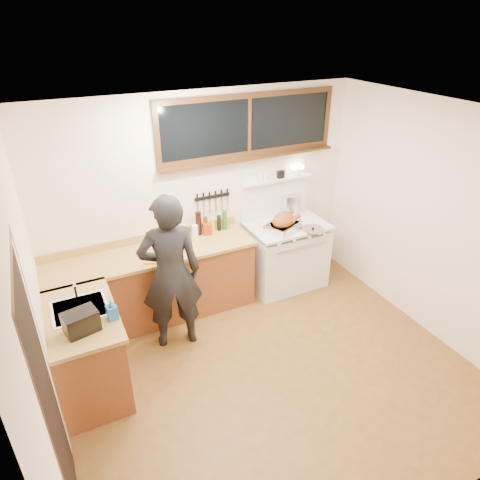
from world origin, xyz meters
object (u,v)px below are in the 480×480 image
vintage_stove (285,253)px  man (171,274)px  cutting_board (165,253)px  roast_turkey (283,223)px

vintage_stove → man: 1.86m
man → cutting_board: man is taller
vintage_stove → cutting_board: vintage_stove is taller
vintage_stove → cutting_board: (-1.68, -0.13, 0.49)m
cutting_board → roast_turkey: roast_turkey is taller
roast_turkey → man: bearing=-167.4°
cutting_board → vintage_stove: bearing=4.5°
man → roast_turkey: 1.64m
roast_turkey → vintage_stove: bearing=45.4°
vintage_stove → roast_turkey: vintage_stove is taller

